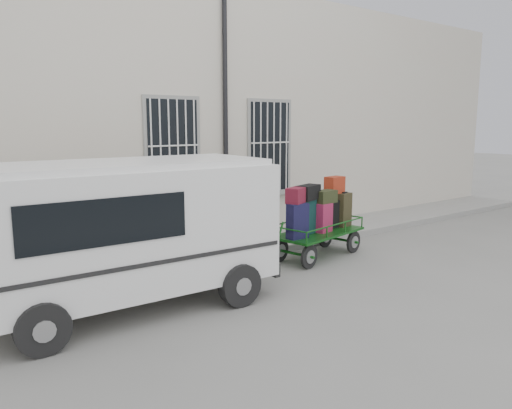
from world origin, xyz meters
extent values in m
plane|color=slate|center=(0.00, 0.00, 0.00)|extent=(80.00, 80.00, 0.00)
cube|color=beige|center=(0.00, 5.50, 3.00)|extent=(24.00, 5.00, 6.00)
cylinder|color=black|center=(0.95, 2.92, 2.80)|extent=(0.11, 0.11, 5.60)
cube|color=black|center=(-0.40, 2.98, 2.25)|extent=(1.20, 0.08, 2.20)
cube|color=gray|center=(-0.40, 2.96, 1.09)|extent=(1.45, 0.22, 0.12)
cube|color=black|center=(2.30, 2.98, 2.25)|extent=(1.20, 0.08, 2.20)
cube|color=gray|center=(2.30, 2.96, 1.09)|extent=(1.45, 0.22, 0.12)
cube|color=gray|center=(0.00, 2.20, 0.07)|extent=(24.00, 1.70, 0.15)
cylinder|color=black|center=(1.05, 0.15, 0.24)|extent=(0.49, 0.15, 0.49)
cylinder|color=gray|center=(1.05, 0.15, 0.24)|extent=(0.28, 0.14, 0.27)
cylinder|color=black|center=(0.91, 0.88, 0.24)|extent=(0.49, 0.15, 0.49)
cylinder|color=gray|center=(0.91, 0.88, 0.24)|extent=(0.28, 0.14, 0.27)
cylinder|color=black|center=(2.68, 0.46, 0.24)|extent=(0.49, 0.15, 0.49)
cylinder|color=gray|center=(2.68, 0.46, 0.24)|extent=(0.28, 0.14, 0.27)
cylinder|color=black|center=(2.54, 1.19, 0.24)|extent=(0.49, 0.15, 0.49)
cylinder|color=gray|center=(2.54, 1.19, 0.24)|extent=(0.28, 0.14, 0.27)
cube|color=#125015|center=(1.79, 0.67, 0.54)|extent=(2.29, 1.36, 0.05)
cylinder|color=#125015|center=(0.50, 0.42, 0.68)|extent=(0.29, 0.09, 0.55)
cube|color=black|center=(1.01, 0.47, 0.91)|extent=(0.43, 0.24, 0.71)
cube|color=black|center=(1.01, 0.47, 1.28)|extent=(0.19, 0.15, 0.03)
cube|color=#0B2A27|center=(1.43, 0.67, 0.92)|extent=(0.47, 0.31, 0.72)
cube|color=black|center=(1.43, 0.67, 1.29)|extent=(0.19, 0.14, 0.03)
cube|color=maroon|center=(1.85, 0.56, 0.87)|extent=(0.42, 0.27, 0.61)
cube|color=black|center=(1.85, 0.56, 1.19)|extent=(0.17, 0.12, 0.03)
cube|color=black|center=(2.25, 0.79, 0.87)|extent=(0.40, 0.23, 0.61)
cube|color=black|center=(2.25, 0.79, 1.18)|extent=(0.17, 0.14, 0.03)
cube|color=#2B2715|center=(2.62, 0.76, 0.94)|extent=(0.43, 0.34, 0.75)
cube|color=black|center=(2.62, 0.76, 1.32)|extent=(0.17, 0.16, 0.03)
cube|color=#5D121B|center=(1.06, 0.56, 1.42)|extent=(0.54, 0.44, 0.31)
cube|color=black|center=(1.48, 0.67, 1.43)|extent=(0.63, 0.45, 0.30)
cube|color=#252C16|center=(1.95, 0.63, 1.30)|extent=(0.52, 0.32, 0.27)
cube|color=maroon|center=(2.45, 0.85, 1.49)|extent=(0.44, 0.31, 0.37)
cube|color=white|center=(-2.63, 0.31, 1.29)|extent=(4.50, 2.07, 1.81)
cube|color=white|center=(-2.63, 0.31, 2.23)|extent=(4.29, 1.91, 0.10)
cube|color=black|center=(-3.27, -0.62, 1.59)|extent=(2.21, 0.12, 0.62)
cube|color=black|center=(-0.41, 0.23, 1.59)|extent=(0.09, 1.41, 0.55)
cube|color=black|center=(-0.42, 0.23, 0.43)|extent=(0.17, 1.86, 0.22)
cube|color=white|center=(-0.38, 0.23, 0.66)|extent=(0.05, 0.42, 0.12)
cylinder|color=black|center=(-4.13, -0.56, 0.34)|extent=(0.69, 0.25, 0.68)
cylinder|color=black|center=(-4.06, 1.29, 0.34)|extent=(0.69, 0.25, 0.68)
cylinder|color=black|center=(-1.21, -0.66, 0.34)|extent=(0.69, 0.25, 0.68)
cylinder|color=black|center=(-1.14, 1.19, 0.34)|extent=(0.69, 0.25, 0.68)
camera|label=1|loc=(-5.55, -6.80, 2.86)|focal=35.00mm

